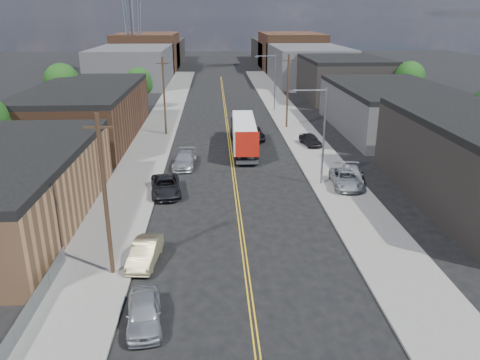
{
  "coord_description": "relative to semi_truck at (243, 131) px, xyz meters",
  "views": [
    {
      "loc": [
        -1.82,
        -15.45,
        15.07
      ],
      "look_at": [
        0.14,
        19.77,
        2.5
      ],
      "focal_mm": 35.0,
      "sensor_mm": 36.0,
      "label": 1
    }
  ],
  "objects": [
    {
      "name": "ground",
      "position": [
        -1.5,
        22.2,
        -2.14
      ],
      "size": [
        260.0,
        260.0,
        0.0
      ],
      "primitive_type": "plane",
      "color": "black",
      "rests_on": "ground"
    },
    {
      "name": "centerline",
      "position": [
        -1.5,
        7.2,
        -2.14
      ],
      "size": [
        0.32,
        120.0,
        0.01
      ],
      "primitive_type": "cube",
      "color": "gold",
      "rests_on": "ground"
    },
    {
      "name": "sidewalk_left",
      "position": [
        -11.0,
        7.2,
        -2.07
      ],
      "size": [
        5.0,
        140.0,
        0.15
      ],
      "primitive_type": "cube",
      "color": "slate",
      "rests_on": "ground"
    },
    {
      "name": "sidewalk_right",
      "position": [
        8.0,
        7.2,
        -2.07
      ],
      "size": [
        5.0,
        140.0,
        0.15
      ],
      "primitive_type": "cube",
      "color": "slate",
      "rests_on": "ground"
    },
    {
      "name": "warehouse_brown",
      "position": [
        -19.5,
        6.2,
        1.16
      ],
      "size": [
        12.0,
        26.0,
        6.6
      ],
      "color": "#4B2E1E",
      "rests_on": "ground"
    },
    {
      "name": "industrial_right_b",
      "position": [
        20.5,
        8.2,
        0.91
      ],
      "size": [
        14.0,
        24.0,
        6.1
      ],
      "color": "#3C3C3F",
      "rests_on": "ground"
    },
    {
      "name": "industrial_right_c",
      "position": [
        20.5,
        34.2,
        1.66
      ],
      "size": [
        14.0,
        22.0,
        7.6
      ],
      "color": "black",
      "rests_on": "ground"
    },
    {
      "name": "skyline_left_a",
      "position": [
        -21.5,
        57.2,
        1.86
      ],
      "size": [
        16.0,
        30.0,
        8.0
      ],
      "primitive_type": "cube",
      "color": "#3C3C3F",
      "rests_on": "ground"
    },
    {
      "name": "skyline_right_a",
      "position": [
        18.5,
        57.2,
        1.86
      ],
      "size": [
        16.0,
        30.0,
        8.0
      ],
      "primitive_type": "cube",
      "color": "#3C3C3F",
      "rests_on": "ground"
    },
    {
      "name": "skyline_left_b",
      "position": [
        -21.5,
        82.2,
        2.86
      ],
      "size": [
        16.0,
        26.0,
        10.0
      ],
      "primitive_type": "cube",
      "color": "#4B2E1E",
      "rests_on": "ground"
    },
    {
      "name": "skyline_right_b",
      "position": [
        18.5,
        82.2,
        2.86
      ],
      "size": [
        16.0,
        26.0,
        10.0
      ],
      "primitive_type": "cube",
      "color": "#4B2E1E",
      "rests_on": "ground"
    },
    {
      "name": "skyline_left_c",
      "position": [
        -21.5,
        102.2,
        1.36
      ],
      "size": [
        16.0,
        40.0,
        7.0
      ],
      "primitive_type": "cube",
      "color": "black",
      "rests_on": "ground"
    },
    {
      "name": "skyline_right_c",
      "position": [
        18.5,
        102.2,
        1.36
      ],
      "size": [
        16.0,
        40.0,
        7.0
      ],
      "primitive_type": "cube",
      "color": "black",
      "rests_on": "ground"
    },
    {
      "name": "streetlight_near",
      "position": [
        6.1,
        -12.8,
        3.18
      ],
      "size": [
        3.39,
        0.25,
        9.0
      ],
      "color": "gray",
      "rests_on": "ground"
    },
    {
      "name": "streetlight_far",
      "position": [
        6.1,
        22.2,
        3.18
      ],
      "size": [
        3.39,
        0.25,
        9.0
      ],
      "color": "gray",
      "rests_on": "ground"
    },
    {
      "name": "utility_pole_left_near",
      "position": [
        -9.7,
        -27.8,
        3.0
      ],
      "size": [
        1.6,
        0.26,
        10.0
      ],
      "color": "black",
      "rests_on": "ground"
    },
    {
      "name": "utility_pole_left_far",
      "position": [
        -9.7,
        7.2,
        3.0
      ],
      "size": [
        1.6,
        0.26,
        10.0
      ],
      "color": "black",
      "rests_on": "ground"
    },
    {
      "name": "utility_pole_right",
      "position": [
        6.7,
        10.2,
        3.0
      ],
      "size": [
        1.6,
        0.26,
        10.0
      ],
      "color": "black",
      "rests_on": "ground"
    },
    {
      "name": "chainlink_fence",
      "position": [
        -13.0,
        -34.3,
        -1.49
      ],
      "size": [
        0.05,
        16.0,
        1.22
      ],
      "color": "slate",
      "rests_on": "ground"
    },
    {
      "name": "tree_left_mid",
      "position": [
        -25.44,
        17.2,
        3.34
      ],
      "size": [
        5.1,
        5.04,
        8.37
      ],
      "color": "black",
      "rests_on": "ground"
    },
    {
      "name": "tree_left_far",
      "position": [
        -15.44,
        24.2,
        2.42
      ],
      "size": [
        4.35,
        4.2,
        6.97
      ],
      "color": "black",
      "rests_on": "ground"
    },
    {
      "name": "tree_right_far",
      "position": [
        28.56,
        22.2,
        3.03
      ],
      "size": [
        4.85,
        4.76,
        7.91
      ],
      "color": "black",
      "rests_on": "ground"
    },
    {
      "name": "semi_truck",
      "position": [
        0.0,
        0.0,
        0.0
      ],
      "size": [
        2.77,
        14.45,
        3.76
      ],
      "rotation": [
        0.0,
        0.0,
        -0.03
      ],
      "color": "silver",
      "rests_on": "ground"
    },
    {
      "name": "car_left_a",
      "position": [
        -7.09,
        -32.86,
        -1.41
      ],
      "size": [
        2.26,
        4.49,
        1.47
      ],
      "primitive_type": "imported",
      "rotation": [
        0.0,
        0.0,
        0.13
      ],
      "color": "#B5B9BB",
      "rests_on": "ground"
    },
    {
      "name": "car_left_b",
      "position": [
        -7.9,
        -26.48,
        -1.42
      ],
      "size": [
        1.99,
        4.52,
        1.44
      ],
      "primitive_type": "imported",
      "rotation": [
        0.0,
        0.0,
        -0.11
      ],
      "color": "#948861",
      "rests_on": "ground"
    },
    {
      "name": "car_left_c",
      "position": [
        -7.72,
        -14.35,
        -1.38
      ],
      "size": [
        3.2,
        5.75,
        1.52
      ],
      "primitive_type": "imported",
      "rotation": [
        0.0,
        0.0,
        0.13
      ],
      "color": "black",
      "rests_on": "ground"
    },
    {
      "name": "car_left_d",
      "position": [
        -6.5,
        -6.55,
        -1.38
      ],
      "size": [
        2.45,
        5.35,
        1.52
      ],
      "primitive_type": "imported",
      "rotation": [
        0.0,
        0.0,
        -0.06
      ],
      "color": "#ADAEB2",
      "rests_on": "ground"
    },
    {
      "name": "car_right_lot_a",
      "position": [
        8.54,
        -13.73,
        -1.27
      ],
      "size": [
        2.79,
        5.38,
        1.45
      ],
      "primitive_type": "imported",
      "rotation": [
        0.0,
        0.0,
        -0.07
      ],
      "color": "silver",
      "rests_on": "sidewalk_right"
    },
    {
      "name": "car_right_lot_b",
      "position": [
        9.4,
        -12.61,
        -1.3
      ],
      "size": [
        2.88,
        5.07,
        1.39
      ],
      "primitive_type": "imported",
      "rotation": [
        0.0,
        0.0,
        -0.21
      ],
      "color": "silver",
      "rests_on": "sidewalk_right"
    },
    {
      "name": "car_right_lot_c",
      "position": [
        8.11,
        0.53,
        -1.29
      ],
      "size": [
        2.47,
        4.36,
        1.4
      ],
      "primitive_type": "imported",
      "rotation": [
        0.0,
        0.0,
        0.21
      ],
      "color": "black",
      "rests_on": "sidewalk_right"
    },
    {
      "name": "car_ahead_truck",
      "position": [
        1.55,
        4.2,
        -1.39
      ],
      "size": [
        2.82,
        5.53,
        1.5
      ],
      "primitive_type": "imported",
      "rotation": [
        0.0,
        0.0,
        0.06
      ],
      "color": "black",
      "rests_on": "ground"
    }
  ]
}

